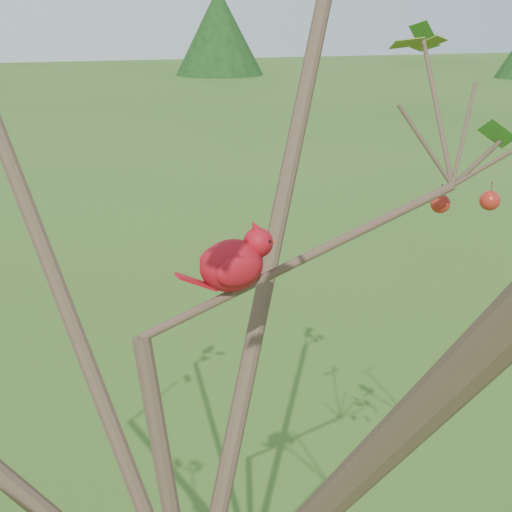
{
  "coord_description": "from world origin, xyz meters",
  "views": [
    {
      "loc": [
        -0.18,
        -0.96,
        2.5
      ],
      "look_at": [
        0.17,
        0.09,
        2.09
      ],
      "focal_mm": 45.0,
      "sensor_mm": 36.0,
      "label": 1
    }
  ],
  "objects": [
    {
      "name": "crabapple_tree",
      "position": [
        0.03,
        -0.02,
        2.12
      ],
      "size": [
        2.35,
        2.05,
        2.95
      ],
      "color": "#3C2B20",
      "rests_on": "ground"
    },
    {
      "name": "cardinal",
      "position": [
        0.13,
        0.09,
        2.08
      ],
      "size": [
        0.2,
        0.11,
        0.14
      ],
      "rotation": [
        0.0,
        0.0,
        0.16
      ],
      "color": "#AE0E17",
      "rests_on": "ground"
    },
    {
      "name": "distant_trees",
      "position": [
        -1.02,
        24.78,
        1.59
      ],
      "size": [
        41.15,
        12.57,
        3.72
      ],
      "color": "#3C2B20",
      "rests_on": "ground"
    }
  ]
}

